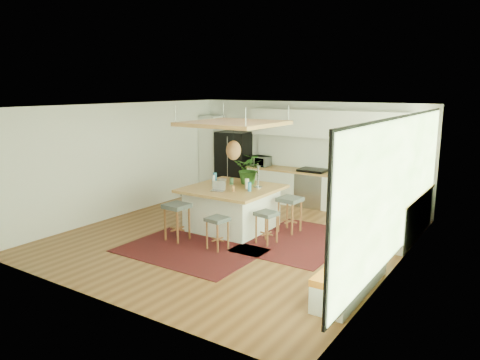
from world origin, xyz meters
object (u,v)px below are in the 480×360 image
Objects in this scene: stool_near_right at (217,231)px; fridge at (234,163)px; island_plant at (249,172)px; stool_left_side at (192,205)px; laptop at (218,185)px; stool_right_back at (290,216)px; island at (232,208)px; stool_near_left at (177,223)px; microwave at (261,160)px; monitor at (258,176)px; stool_right_front at (267,226)px.

fridge is at bearing 120.15° from stool_near_right.
stool_left_side is at bearing -160.92° from island_plant.
laptop is (-0.56, 0.78, 0.70)m from stool_near_right.
island is at bearing -157.90° from stool_right_back.
stool_near_left is 2.52× the size of laptop.
stool_right_back is 1.19× the size of stool_left_side.
laptop is (0.44, 0.80, 0.70)m from stool_near_left.
laptop reaches higher than stool_near_right.
stool_left_side is at bearing -82.34° from fridge.
stool_right_back is at bearing -43.24° from microwave.
stool_near_left is 1.42× the size of monitor.
fridge is 0.99× the size of island.
stool_right_front is at bearing -16.07° from laptop.
stool_right_front is at bearing -52.65° from fridge.
stool_near_right is 4.27m from microwave.
stool_near_left is 1.17× the size of stool_right_front.
stool_right_front reaches higher than stool_left_side.
stool_near_right is at bearing -31.57° from monitor.
stool_left_side is 2.76m from microwave.
laptop is at bearing -99.19° from island_plant.
monitor reaches higher than stool_left_side.
laptop is (-1.18, -0.03, 0.70)m from stool_right_front.
island_plant is at bearing -54.54° from fridge.
stool_near_left is 1.10× the size of island_plant.
laptop reaches higher than island.
island_plant is at bearing -153.59° from monitor.
stool_near_left is 1.00m from stool_near_right.
island is 0.91m from island_plant.
stool_near_right is 2.00m from island_plant.
monitor is at bearing -30.52° from island_plant.
laptop is at bearing -71.06° from microwave.
microwave is (-2.01, 3.15, 0.74)m from stool_right_front.
stool_right_front is 1.28× the size of microwave.
stool_right_back is at bearing 20.40° from laptop.
monitor reaches higher than stool_near_right.
microwave reaches higher than stool_near_left.
stool_left_side is 1.61m from island_plant.
stool_left_side is (0.62, -2.67, -0.57)m from fridge.
microwave is (-2.06, 2.24, 0.74)m from stool_right_back.
laptop is at bearing -95.88° from island.
stool_near_right is 0.91× the size of island_plant.
island is at bearing 158.61° from stool_right_front.
stool_right_front is 0.92m from stool_right_back.
stool_left_side is (-2.32, 0.51, 0.00)m from stool_right_front.
island_plant is at bearing 19.08° from stool_left_side.
monitor reaches higher than stool_near_left.
laptop is 0.94m from monitor.
stool_left_side is (-1.19, 0.07, -0.11)m from island.
fridge is 2.39× the size of stool_right_back.
fridge is 4.65m from stool_near_right.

